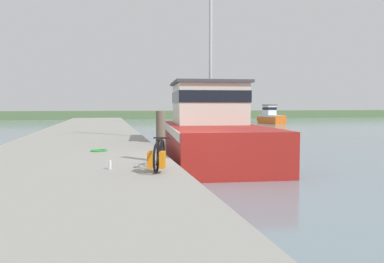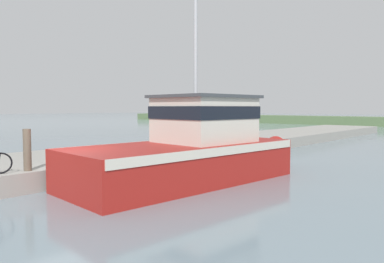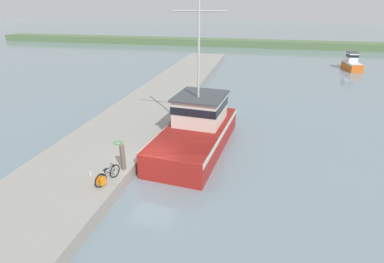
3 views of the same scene
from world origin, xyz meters
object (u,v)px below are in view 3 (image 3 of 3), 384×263
Objects in this scene: boat_orange_near at (352,63)px; mooring_post at (123,157)px; fishing_boat_main at (197,128)px; bicycle_touring at (106,177)px; water_bottle_on_curb at (90,173)px.

boat_orange_near reaches higher than mooring_post.
fishing_boat_main reaches higher than bicycle_touring.
fishing_boat_main is 6.05m from mooring_post.
bicycle_touring is at bearing -110.30° from fishing_boat_main.
boat_orange_near reaches higher than bicycle_touring.
boat_orange_near is 40.46m from mooring_post.
boat_orange_near is 42.04m from water_bottle_on_curb.
bicycle_touring reaches higher than water_bottle_on_curb.
water_bottle_on_curb is (-1.16, 0.48, -0.24)m from bicycle_touring.
fishing_boat_main is 34.41m from boat_orange_near.
water_bottle_on_curb is at bearing -119.69° from fishing_boat_main.
fishing_boat_main is at bearing 60.61° from mooring_post.
bicycle_touring is at bearing -22.37° from water_bottle_on_curb.
fishing_boat_main is at bearing 55.01° from water_bottle_on_curb.
fishing_boat_main is 6.64× the size of bicycle_touring.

